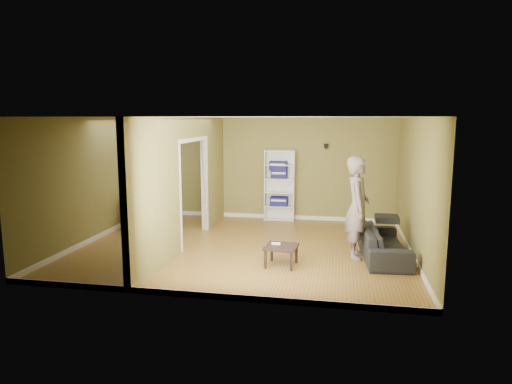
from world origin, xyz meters
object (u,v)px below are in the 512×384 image
at_px(coffee_table, 281,249).
at_px(dining_table, 150,200).
at_px(sofa, 384,239).
at_px(chair_left, 123,207).
at_px(person, 358,199).
at_px(chair_near, 140,212).
at_px(chair_far, 164,202).
at_px(bookshelf, 280,185).

xyz_separation_m(coffee_table, dining_table, (-3.45, 2.32, 0.34)).
distance_m(sofa, dining_table, 5.49).
bearing_deg(chair_left, person, 79.40).
height_order(dining_table, chair_near, chair_near).
relative_size(chair_left, chair_far, 0.91).
bearing_deg(coffee_table, bookshelf, 98.04).
height_order(bookshelf, coffee_table, bookshelf).
xyz_separation_m(sofa, bookshelf, (-2.33, 2.85, 0.53)).
distance_m(coffee_table, chair_left, 4.80).
bearing_deg(coffee_table, chair_far, 138.92).
height_order(coffee_table, chair_left, chair_left).
distance_m(person, chair_far, 5.20).
bearing_deg(coffee_table, chair_left, 150.56).
xyz_separation_m(bookshelf, dining_table, (-2.94, -1.34, -0.24)).
height_order(bookshelf, chair_left, bookshelf).
height_order(sofa, coffee_table, sofa).
xyz_separation_m(chair_near, chair_far, (0.06, 1.23, 0.01)).
xyz_separation_m(sofa, person, (-0.50, -0.06, 0.75)).
height_order(chair_near, chair_far, chair_far).
height_order(coffee_table, chair_far, chair_far).
height_order(coffee_table, chair_near, chair_near).
relative_size(person, coffee_table, 4.07).
height_order(sofa, dining_table, sofa).
distance_m(sofa, coffee_table, 1.98).
xyz_separation_m(chair_left, chair_far, (0.81, 0.58, 0.05)).
relative_size(person, chair_left, 2.48).
xyz_separation_m(sofa, coffee_table, (-1.81, -0.81, -0.06)).
relative_size(sofa, person, 0.87).
height_order(chair_left, chair_near, chair_near).
relative_size(sofa, chair_left, 2.15).
distance_m(person, bookshelf, 3.45).
distance_m(coffee_table, chair_far, 4.47).
distance_m(coffee_table, chair_near, 3.83).
bearing_deg(sofa, chair_near, 76.33).
distance_m(sofa, bookshelf, 3.72).
bearing_deg(chair_near, coffee_table, -15.28).
distance_m(person, chair_left, 5.76).
xyz_separation_m(coffee_table, chair_far, (-3.36, 2.93, 0.18)).
bearing_deg(sofa, bookshelf, 35.31).
height_order(sofa, chair_left, chair_left).
relative_size(sofa, chair_far, 1.95).
height_order(person, coffee_table, person).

